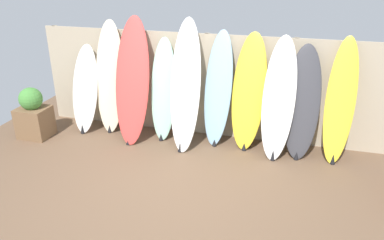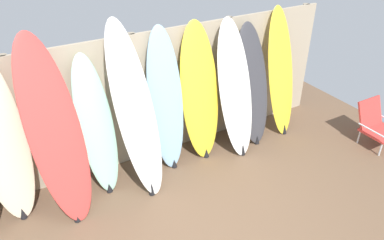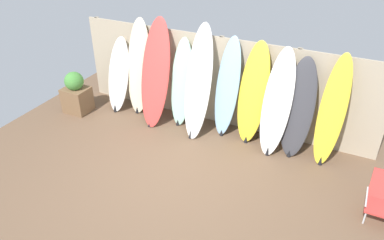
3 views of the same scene
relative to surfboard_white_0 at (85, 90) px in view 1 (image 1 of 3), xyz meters
name	(u,v)px [view 1 (image 1 of 3)]	position (x,y,z in m)	size (l,w,h in m)	color
ground	(170,193)	(2.14, -1.62, -0.76)	(7.68, 7.68, 0.00)	brown
fence_back	(206,86)	(2.14, 0.39, 0.14)	(6.08, 0.11, 1.80)	tan
surfboard_white_0	(85,90)	(0.00, 0.00, 0.00)	(0.51, 0.59, 1.55)	white
surfboard_cream_1	(110,78)	(0.46, 0.11, 0.22)	(0.54, 0.45, 1.98)	beige
surfboard_red_2	(132,81)	(0.99, -0.11, 0.27)	(0.67, 0.84, 2.08)	#D13D38
surfboard_seafoam_3	(163,90)	(1.47, 0.06, 0.10)	(0.47, 0.50, 1.74)	#9ED6BC
surfboard_white_4	(186,86)	(1.92, -0.11, 0.27)	(0.58, 0.87, 2.08)	white
surfboard_skyblue_5	(218,90)	(2.42, 0.10, 0.18)	(0.52, 0.52, 1.91)	#8CB7D6
surfboard_yellow_6	(249,93)	(2.92, 0.09, 0.18)	(0.59, 0.54, 1.90)	yellow
surfboard_white_7	(279,100)	(3.41, -0.06, 0.16)	(0.53, 0.66, 1.88)	white
surfboard_charcoal_8	(302,103)	(3.77, 0.01, 0.11)	(0.56, 0.55, 1.76)	#38383D
surfboard_yellow_9	(340,102)	(4.31, 0.04, 0.17)	(0.48, 0.61, 1.90)	yellow
planter_box	(34,115)	(-0.74, -0.55, -0.35)	(0.53, 0.45, 0.91)	brown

